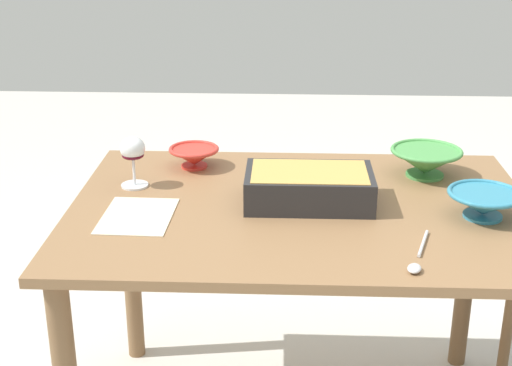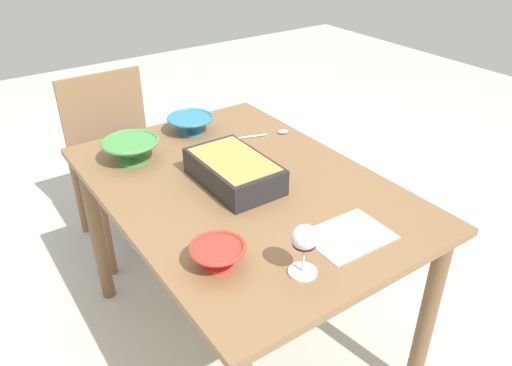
% 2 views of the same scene
% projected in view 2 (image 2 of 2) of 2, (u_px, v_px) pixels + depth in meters
% --- Properties ---
extents(ground_plane, '(8.00, 8.00, 0.00)m').
position_uv_depth(ground_plane, '(244.00, 336.00, 2.03)').
color(ground_plane, beige).
extents(dining_table, '(1.22, 0.85, 0.73)m').
position_uv_depth(dining_table, '(242.00, 210.00, 1.71)').
color(dining_table, olive).
rests_on(dining_table, ground_plane).
extents(chair, '(0.45, 0.43, 0.83)m').
position_uv_depth(chair, '(118.00, 151.00, 2.42)').
color(chair, '#334772').
rests_on(chair, ground_plane).
extents(wine_glass, '(0.08, 0.08, 0.15)m').
position_uv_depth(wine_glass, '(304.00, 242.00, 1.22)').
color(wine_glass, white).
rests_on(wine_glass, dining_table).
extents(casserole_dish, '(0.33, 0.20, 0.09)m').
position_uv_depth(casserole_dish, '(234.00, 170.00, 1.64)').
color(casserole_dish, '#262628').
rests_on(casserole_dish, dining_table).
extents(mixing_bowl, '(0.21, 0.21, 0.08)m').
position_uv_depth(mixing_bowl, '(131.00, 149.00, 1.78)').
color(mixing_bowl, '#4C994C').
rests_on(mixing_bowl, dining_table).
extents(small_bowl, '(0.19, 0.19, 0.07)m').
position_uv_depth(small_bowl, '(191.00, 123.00, 1.99)').
color(small_bowl, teal).
rests_on(small_bowl, dining_table).
extents(serving_bowl, '(0.15, 0.15, 0.06)m').
position_uv_depth(serving_bowl, '(218.00, 254.00, 1.28)').
color(serving_bowl, red).
rests_on(serving_bowl, dining_table).
extents(serving_spoon, '(0.09, 0.22, 0.01)m').
position_uv_depth(serving_spoon, '(272.00, 133.00, 1.99)').
color(serving_spoon, silver).
rests_on(serving_spoon, dining_table).
extents(napkin, '(0.18, 0.24, 0.00)m').
position_uv_depth(napkin, '(349.00, 235.00, 1.41)').
color(napkin, beige).
rests_on(napkin, dining_table).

